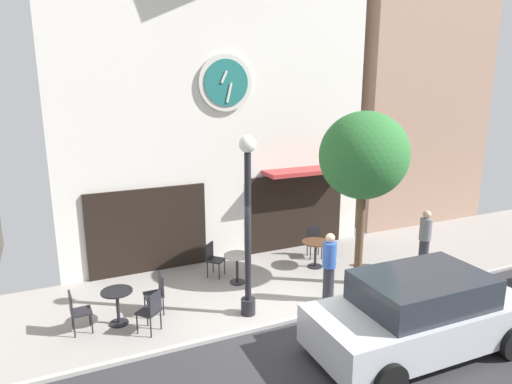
% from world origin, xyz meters
% --- Properties ---
extents(ground_plane, '(27.96, 9.59, 0.13)m').
position_xyz_m(ground_plane, '(0.00, -0.74, -0.02)').
color(ground_plane, gray).
extents(clock_building, '(9.04, 4.08, 10.27)m').
position_xyz_m(clock_building, '(0.13, 5.39, 5.29)').
color(clock_building, silver).
rests_on(clock_building, ground_plane).
extents(neighbor_building_right, '(5.22, 4.42, 12.04)m').
position_xyz_m(neighbor_building_right, '(7.78, 6.25, 6.02)').
color(neighbor_building_right, '#9E7A66').
rests_on(neighbor_building_right, ground_plane).
extents(street_lamp, '(0.36, 0.36, 3.97)m').
position_xyz_m(street_lamp, '(-0.66, 0.72, 2.02)').
color(street_lamp, black).
rests_on(street_lamp, ground_plane).
extents(street_tree, '(2.22, 2.00, 4.36)m').
position_xyz_m(street_tree, '(2.51, 1.02, 3.28)').
color(street_tree, brown).
rests_on(street_tree, ground_plane).
extents(cafe_table_center, '(0.66, 0.66, 0.76)m').
position_xyz_m(cafe_table_center, '(-3.34, 1.48, 0.52)').
color(cafe_table_center, black).
rests_on(cafe_table_center, ground_plane).
extents(cafe_table_rightmost, '(0.68, 0.68, 0.76)m').
position_xyz_m(cafe_table_rightmost, '(-0.27, 2.31, 0.53)').
color(cafe_table_rightmost, black).
rests_on(cafe_table_rightmost, ground_plane).
extents(cafe_table_leftmost, '(0.75, 0.75, 0.75)m').
position_xyz_m(cafe_table_leftmost, '(2.08, 2.36, 0.54)').
color(cafe_table_leftmost, black).
rests_on(cafe_table_leftmost, ground_plane).
extents(cafe_chair_under_awning, '(0.42, 0.42, 0.90)m').
position_xyz_m(cafe_chair_under_awning, '(-4.15, 1.46, 0.53)').
color(cafe_chair_under_awning, black).
rests_on(cafe_chair_under_awning, ground_plane).
extents(cafe_chair_facing_wall, '(0.49, 0.49, 0.90)m').
position_xyz_m(cafe_chair_facing_wall, '(2.46, 3.05, 0.53)').
color(cafe_chair_facing_wall, black).
rests_on(cafe_chair_facing_wall, ground_plane).
extents(cafe_chair_right_end, '(0.57, 0.57, 0.90)m').
position_xyz_m(cafe_chair_right_end, '(-0.68, 2.98, 0.53)').
color(cafe_chair_right_end, black).
rests_on(cafe_chair_right_end, ground_plane).
extents(cafe_chair_by_entrance, '(0.56, 0.56, 0.90)m').
position_xyz_m(cafe_chair_by_entrance, '(-2.76, 0.83, 0.53)').
color(cafe_chair_by_entrance, black).
rests_on(cafe_chair_by_entrance, ground_plane).
extents(cafe_chair_outer, '(0.40, 0.40, 0.90)m').
position_xyz_m(cafe_chair_outer, '(-2.47, 1.61, 0.53)').
color(cafe_chair_outer, black).
rests_on(cafe_chair_outer, ground_plane).
extents(pedestrian_grey, '(0.45, 0.45, 1.67)m').
position_xyz_m(pedestrian_grey, '(4.69, 1.00, 0.86)').
color(pedestrian_grey, '#2D2D38').
rests_on(pedestrian_grey, ground_plane).
extents(pedestrian_blue, '(0.36, 0.36, 1.67)m').
position_xyz_m(pedestrian_blue, '(1.30, 0.51, 0.86)').
color(pedestrian_blue, '#2D2D38').
rests_on(pedestrian_blue, ground_plane).
extents(parked_car_silver, '(4.34, 2.10, 1.55)m').
position_xyz_m(parked_car_silver, '(1.75, -1.90, 0.76)').
color(parked_car_silver, '#B7BABF').
rests_on(parked_car_silver, ground_plane).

